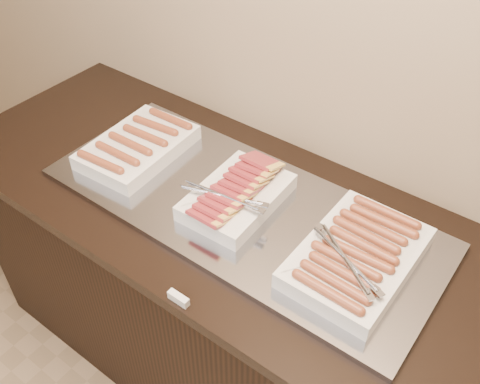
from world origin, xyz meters
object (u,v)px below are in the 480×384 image
object	(u,v)px
warming_tray	(240,207)
dish_right	(357,256)
counter	(242,303)
dish_left	(138,146)
dish_center	(236,195)

from	to	relation	value
warming_tray	dish_right	world-z (taller)	dish_right
counter	dish_left	xyz separation A→B (m)	(-0.42, 0.00, 0.50)
counter	dish_left	bearing A→B (deg)	180.00
dish_center	dish_right	distance (m)	0.39
warming_tray	counter	bearing A→B (deg)	0.00
dish_left	counter	bearing A→B (deg)	-3.42
warming_tray	dish_center	distance (m)	0.05
dish_left	dish_right	xyz separation A→B (m)	(0.80, -0.00, 0.00)
counter	warming_tray	world-z (taller)	warming_tray
warming_tray	dish_center	bearing A→B (deg)	-156.54
warming_tray	dish_left	bearing A→B (deg)	180.00
dish_left	dish_center	size ratio (longest dim) A/B	1.10
counter	dish_right	distance (m)	0.62
counter	dish_left	size ratio (longest dim) A/B	5.45
warming_tray	dish_right	bearing A→B (deg)	-0.48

